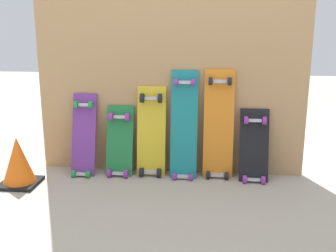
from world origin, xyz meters
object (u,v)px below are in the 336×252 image
object	(u,v)px
skateboard_teal	(184,130)
skateboard_yellow	(151,135)
skateboard_orange	(219,128)
skateboard_black	(254,150)
skateboard_green	(119,145)
skateboard_purple	(84,139)
traffic_cone	(18,162)

from	to	relation	value
skateboard_teal	skateboard_yellow	bearing A→B (deg)	176.23
skateboard_orange	skateboard_black	world-z (taller)	skateboard_orange
skateboard_green	skateboard_black	size ratio (longest dim) A/B	1.00
skateboard_green	skateboard_orange	distance (m)	0.77
skateboard_purple	skateboard_yellow	bearing A→B (deg)	4.26
skateboard_teal	skateboard_black	xyz separation A→B (m)	(0.53, -0.02, -0.14)
skateboard_purple	skateboard_teal	bearing A→B (deg)	1.65
skateboard_teal	skateboard_purple	bearing A→B (deg)	-178.35
skateboard_orange	skateboard_green	bearing A→B (deg)	-177.37
skateboard_purple	skateboard_teal	xyz separation A→B (m)	(0.77, 0.02, 0.09)
skateboard_yellow	skateboard_orange	world-z (taller)	skateboard_orange
skateboard_teal	traffic_cone	bearing A→B (deg)	-165.16
skateboard_yellow	skateboard_orange	size ratio (longest dim) A/B	0.84
skateboard_purple	skateboard_green	size ratio (longest dim) A/B	1.16
skateboard_teal	skateboard_black	bearing A→B (deg)	-1.64
skateboard_green	skateboard_yellow	bearing A→B (deg)	5.89
skateboard_orange	skateboard_black	size ratio (longest dim) A/B	1.49
skateboard_black	traffic_cone	size ratio (longest dim) A/B	1.66
skateboard_teal	skateboard_black	distance (m)	0.54
skateboard_green	traffic_cone	world-z (taller)	skateboard_green
skateboard_purple	skateboard_orange	world-z (taller)	skateboard_orange
skateboard_green	skateboard_teal	size ratio (longest dim) A/B	0.68
skateboard_black	traffic_cone	distance (m)	1.73
traffic_cone	skateboard_orange	bearing A→B (deg)	13.24
skateboard_green	skateboard_black	bearing A→B (deg)	-0.36
skateboard_purple	skateboard_green	world-z (taller)	skateboard_purple
skateboard_purple	skateboard_black	size ratio (longest dim) A/B	1.16
skateboard_purple	skateboard_orange	distance (m)	1.04
skateboard_green	traffic_cone	xyz separation A→B (m)	(-0.68, -0.30, -0.06)
skateboard_purple	skateboard_teal	distance (m)	0.78
skateboard_black	traffic_cone	bearing A→B (deg)	-170.12
skateboard_teal	traffic_cone	xyz separation A→B (m)	(-1.17, -0.31, -0.19)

